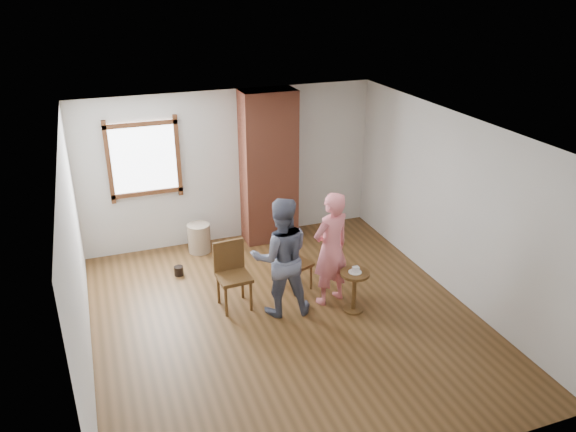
% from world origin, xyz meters
% --- Properties ---
extents(ground, '(5.50, 5.50, 0.00)m').
position_xyz_m(ground, '(0.00, 0.00, 0.00)').
color(ground, brown).
rests_on(ground, ground).
extents(room_shell, '(5.04, 5.52, 2.62)m').
position_xyz_m(room_shell, '(-0.06, 0.61, 1.81)').
color(room_shell, silver).
rests_on(room_shell, ground).
extents(brick_chimney, '(0.90, 0.50, 2.60)m').
position_xyz_m(brick_chimney, '(0.60, 2.50, 1.30)').
color(brick_chimney, '#A7553B').
rests_on(brick_chimney, ground).
extents(stoneware_crock, '(0.46, 0.46, 0.49)m').
position_xyz_m(stoneware_crock, '(-0.67, 2.40, 0.24)').
color(stoneware_crock, tan).
rests_on(stoneware_crock, ground).
extents(dark_pot, '(0.15, 0.15, 0.14)m').
position_xyz_m(dark_pot, '(-1.15, 1.71, 0.07)').
color(dark_pot, black).
rests_on(dark_pot, ground).
extents(dining_chair_left, '(0.46, 0.46, 0.94)m').
position_xyz_m(dining_chair_left, '(-0.57, 0.62, 0.53)').
color(dining_chair_left, brown).
rests_on(dining_chair_left, ground).
extents(dining_chair_right, '(0.49, 0.49, 0.82)m').
position_xyz_m(dining_chair_right, '(0.40, 0.78, 0.46)').
color(dining_chair_right, brown).
rests_on(dining_chair_right, ground).
extents(side_table, '(0.40, 0.40, 0.60)m').
position_xyz_m(side_table, '(0.95, -0.11, 0.40)').
color(side_table, brown).
rests_on(side_table, ground).
extents(cake_plate, '(0.18, 0.18, 0.01)m').
position_xyz_m(cake_plate, '(0.95, -0.11, 0.60)').
color(cake_plate, white).
rests_on(cake_plate, side_table).
extents(cake_slice, '(0.08, 0.07, 0.06)m').
position_xyz_m(cake_slice, '(0.96, -0.11, 0.64)').
color(cake_slice, white).
rests_on(cake_slice, cake_plate).
extents(man, '(0.91, 0.76, 1.68)m').
position_xyz_m(man, '(0.01, 0.22, 0.84)').
color(man, '#141839').
rests_on(man, ground).
extents(person_pink, '(0.69, 0.56, 1.65)m').
position_xyz_m(person_pink, '(0.74, 0.24, 0.83)').
color(person_pink, pink).
rests_on(person_pink, ground).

